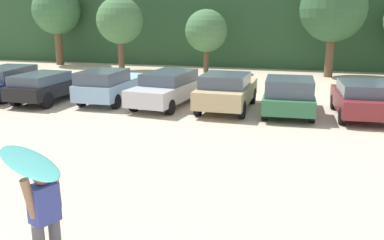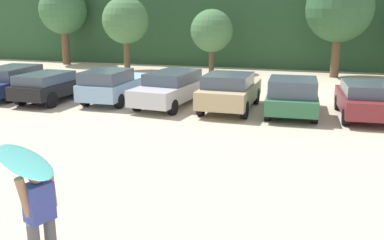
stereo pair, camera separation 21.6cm
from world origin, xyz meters
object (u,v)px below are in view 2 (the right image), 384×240
at_px(parked_car_navy, 12,80).
at_px(parked_car_forest_green, 292,96).
at_px(parked_car_tan, 230,91).
at_px(parked_car_maroon, 367,99).
at_px(parked_car_silver, 172,87).
at_px(person_adult, 40,211).
at_px(parked_car_sky_blue, 115,84).
at_px(surfboard_teal, 23,161).
at_px(parked_car_black, 53,85).

xyz_separation_m(parked_car_navy, parked_car_forest_green, (13.29, -0.20, 0.01)).
bearing_deg(parked_car_forest_green, parked_car_tan, 83.06).
bearing_deg(parked_car_forest_green, parked_car_maroon, -87.74).
distance_m(parked_car_tan, parked_car_forest_green, 2.55).
bearing_deg(parked_car_silver, person_adult, -164.22).
distance_m(parked_car_silver, person_adult, 12.25).
bearing_deg(parked_car_sky_blue, parked_car_tan, -92.36).
bearing_deg(surfboard_teal, parked_car_tan, -59.13).
distance_m(parked_car_black, parked_car_forest_green, 10.70).
relative_size(parked_car_navy, parked_car_silver, 0.98).
relative_size(parked_car_black, parked_car_silver, 0.93).
height_order(parked_car_navy, parked_car_sky_blue, parked_car_sky_blue).
bearing_deg(parked_car_sky_blue, parked_car_black, 103.48).
relative_size(parked_car_black, parked_car_maroon, 1.13).
height_order(parked_car_tan, person_adult, person_adult).
distance_m(parked_car_navy, parked_car_tan, 10.75).
xyz_separation_m(parked_car_sky_blue, parked_car_silver, (2.74, 0.00, -0.01)).
height_order(parked_car_sky_blue, parked_car_forest_green, parked_car_sky_blue).
bearing_deg(parked_car_tan, parked_car_sky_blue, 88.54).
bearing_deg(surfboard_teal, parked_car_silver, -46.76).
height_order(parked_car_sky_blue, parked_car_tan, parked_car_tan).
bearing_deg(parked_car_navy, person_adult, -143.21).
height_order(parked_car_black, parked_car_sky_blue, parked_car_sky_blue).
distance_m(parked_car_black, parked_car_tan, 8.17).
height_order(parked_car_silver, parked_car_maroon, parked_car_silver).
distance_m(parked_car_sky_blue, parked_car_tan, 5.38).
distance_m(parked_car_tan, parked_car_maroon, 5.31).
xyz_separation_m(parked_car_navy, parked_car_maroon, (16.06, 0.04, -0.01)).
bearing_deg(parked_car_tan, parked_car_navy, 90.77).
distance_m(parked_car_navy, parked_car_sky_blue, 5.38).
distance_m(parked_car_silver, parked_car_forest_green, 5.20).
bearing_deg(parked_car_black, parked_car_silver, -81.26).
relative_size(parked_car_silver, parked_car_tan, 1.12).
height_order(parked_car_tan, surfboard_teal, surfboard_teal).
relative_size(parked_car_forest_green, surfboard_teal, 2.07).
bearing_deg(surfboard_teal, parked_car_navy, -15.69).
xyz_separation_m(parked_car_navy, parked_car_tan, (10.75, -0.00, 0.06)).
xyz_separation_m(parked_car_black, parked_car_forest_green, (10.70, 0.27, 0.03)).
relative_size(parked_car_tan, parked_car_forest_green, 1.07).
distance_m(parked_car_silver, parked_car_maroon, 7.95).
bearing_deg(parked_car_sky_blue, surfboard_teal, -159.41).
bearing_deg(parked_car_maroon, parked_car_tan, 86.56).
bearing_deg(parked_car_tan, parked_car_silver, 86.13).
bearing_deg(parked_car_maroon, parked_car_silver, 84.85).
relative_size(parked_car_black, parked_car_forest_green, 1.12).
relative_size(parked_car_maroon, surfboard_teal, 2.05).
xyz_separation_m(parked_car_maroon, person_adult, (-5.95, -11.92, 0.19)).
xyz_separation_m(parked_car_black, parked_car_sky_blue, (2.78, 0.67, 0.04)).
bearing_deg(parked_car_black, parked_car_navy, 81.65).
height_order(parked_car_black, parked_car_silver, parked_car_silver).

